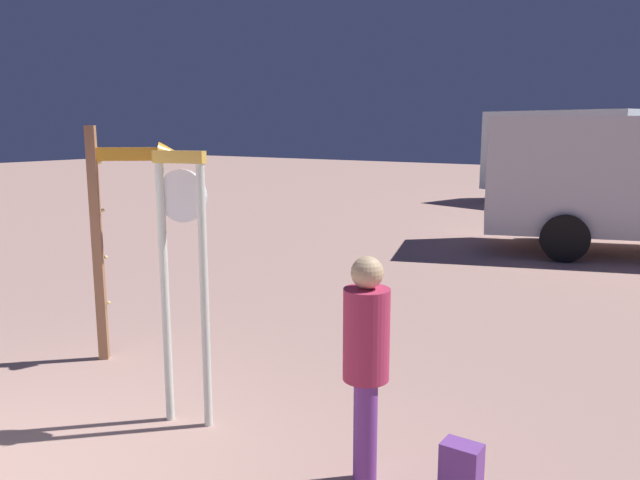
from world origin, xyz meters
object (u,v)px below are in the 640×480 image
(arrow_sign, at_px, (124,206))
(box_truck_far, at_px, (584,155))
(person_near_clock, at_px, (366,362))
(backpack, at_px, (461,475))
(standing_clock, at_px, (183,260))

(arrow_sign, relative_size, box_truck_far, 0.35)
(arrow_sign, xyz_separation_m, person_near_clock, (3.42, -0.75, -0.76))
(person_near_clock, height_order, box_truck_far, box_truck_far)
(person_near_clock, relative_size, backpack, 3.73)
(arrow_sign, relative_size, person_near_clock, 1.52)
(person_near_clock, xyz_separation_m, box_truck_far, (-2.17, 17.50, 0.72))
(standing_clock, relative_size, person_near_clock, 1.39)
(person_near_clock, distance_m, backpack, 0.98)
(backpack, height_order, box_truck_far, box_truck_far)
(standing_clock, relative_size, arrow_sign, 0.92)
(standing_clock, bearing_deg, box_truck_far, 91.37)
(arrow_sign, bearing_deg, box_truck_far, 85.76)
(arrow_sign, bearing_deg, standing_clock, -24.04)
(person_near_clock, bearing_deg, arrow_sign, 167.57)
(box_truck_far, bearing_deg, arrow_sign, -94.24)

